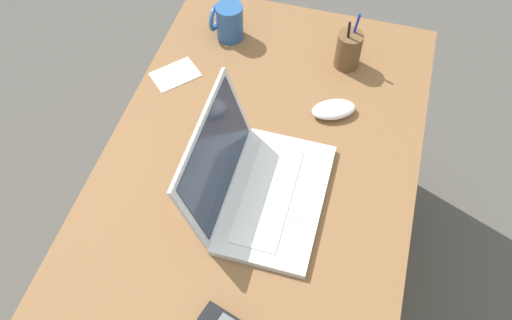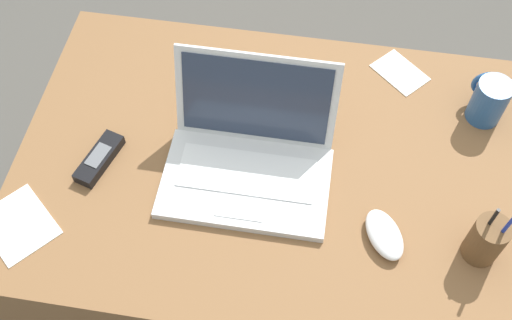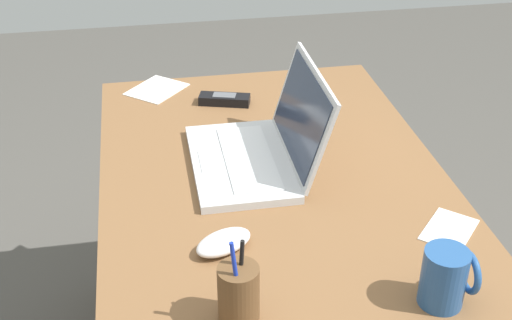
{
  "view_description": "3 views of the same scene",
  "coord_description": "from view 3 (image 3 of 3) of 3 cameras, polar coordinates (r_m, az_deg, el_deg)",
  "views": [
    {
      "loc": [
        -0.71,
        -0.19,
        1.76
      ],
      "look_at": [
        -0.05,
        -0.01,
        0.78
      ],
      "focal_mm": 37.81,
      "sensor_mm": 36.0,
      "label": 1
    },
    {
      "loc": [
        0.04,
        -0.71,
        1.8
      ],
      "look_at": [
        -0.07,
        -0.05,
        0.78
      ],
      "focal_mm": 43.36,
      "sensor_mm": 36.0,
      "label": 2
    },
    {
      "loc": [
        1.2,
        -0.26,
        1.5
      ],
      "look_at": [
        -0.01,
        -0.04,
        0.76
      ],
      "focal_mm": 48.06,
      "sensor_mm": 36.0,
      "label": 3
    }
  ],
  "objects": [
    {
      "name": "computer_mouse",
      "position": [
        1.27,
        -2.71,
        -6.86
      ],
      "size": [
        0.11,
        0.13,
        0.03
      ],
      "primitive_type": "ellipsoid",
      "rotation": [
        0.0,
        0.0,
        0.46
      ],
      "color": "white",
      "rests_on": "desk"
    },
    {
      "name": "coffee_mug_white",
      "position": [
        1.18,
        15.54,
        -9.38
      ],
      "size": [
        0.08,
        0.09,
        0.11
      ],
      "color": "#26518C",
      "rests_on": "desk"
    },
    {
      "name": "paper_note_near_laptop",
      "position": [
        1.89,
        -8.26,
        5.84
      ],
      "size": [
        0.19,
        0.19,
        0.0
      ],
      "primitive_type": "cube",
      "rotation": [
        0.0,
        0.0,
        -0.71
      ],
      "color": "white",
      "rests_on": "desk"
    },
    {
      "name": "desk",
      "position": [
        1.68,
        1.57,
        -12.06
      ],
      "size": [
        1.17,
        0.75,
        0.7
      ],
      "primitive_type": "cube",
      "color": "brown",
      "rests_on": "ground"
    },
    {
      "name": "paper_note_left",
      "position": [
        1.38,
        15.77,
        -5.6
      ],
      "size": [
        0.15,
        0.14,
        0.0
      ],
      "primitive_type": "cube",
      "rotation": [
        0.0,
        0.0,
        -0.74
      ],
      "color": "white",
      "rests_on": "desk"
    },
    {
      "name": "pen_holder",
      "position": [
        1.11,
        -1.46,
        -11.07
      ],
      "size": [
        0.07,
        0.07,
        0.17
      ],
      "color": "brown",
      "rests_on": "desk"
    },
    {
      "name": "cordless_phone",
      "position": [
        1.79,
        -2.64,
        5.06
      ],
      "size": [
        0.08,
        0.14,
        0.03
      ],
      "color": "black",
      "rests_on": "desk"
    },
    {
      "name": "laptop",
      "position": [
        1.51,
        0.36,
        1.13
      ],
      "size": [
        0.34,
        0.28,
        0.22
      ],
      "color": "silver",
      "rests_on": "desk"
    }
  ]
}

